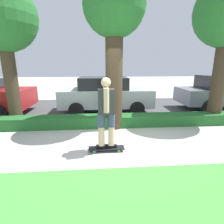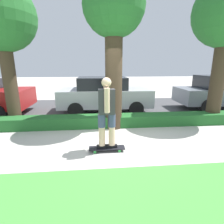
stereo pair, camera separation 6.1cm
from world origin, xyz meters
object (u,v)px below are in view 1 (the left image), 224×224
object	(u,v)px
skater_person	(106,112)
parked_car_middle	(105,94)
tree_mid	(114,15)
tree_near	(2,20)
skateboard	(106,148)

from	to	relation	value
skater_person	parked_car_middle	xyz separation A→B (m)	(0.14, 3.84, -0.18)
tree_mid	parked_car_middle	size ratio (longest dim) A/B	1.17
skater_person	tree_near	xyz separation A→B (m)	(-3.08, 2.30, 2.40)
tree_mid	parked_car_middle	world-z (taller)	tree_mid
skater_person	tree_mid	world-z (taller)	tree_mid
skateboard	parked_car_middle	distance (m)	3.91
tree_near	tree_mid	world-z (taller)	tree_mid
skater_person	tree_mid	bearing A→B (deg)	78.67
skateboard	skater_person	size ratio (longest dim) A/B	0.52
skater_person	tree_near	distance (m)	4.53
skateboard	tree_mid	distance (m)	3.76
tree_mid	parked_car_middle	distance (m)	3.40
skater_person	tree_mid	size ratio (longest dim) A/B	0.36
tree_mid	parked_car_middle	xyz separation A→B (m)	(-0.20, 2.16, -2.62)
skateboard	parked_car_middle	world-z (taller)	parked_car_middle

